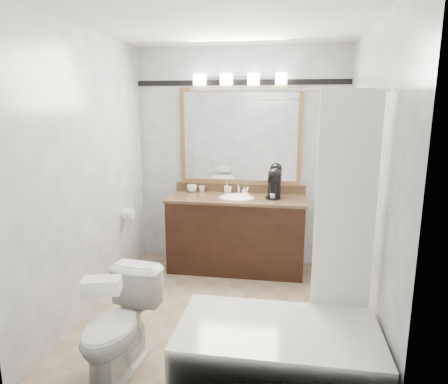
% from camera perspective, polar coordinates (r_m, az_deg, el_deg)
% --- Properties ---
extents(room, '(2.42, 2.62, 2.52)m').
position_cam_1_polar(room, '(3.38, -0.41, 2.02)').
color(room, '#9C8569').
rests_on(room, ground).
extents(vanity, '(1.53, 0.58, 0.97)m').
position_cam_1_polar(vanity, '(4.55, 1.78, -5.76)').
color(vanity, black).
rests_on(vanity, ground).
extents(mirror, '(1.40, 0.04, 1.10)m').
position_cam_1_polar(mirror, '(4.61, 2.31, 7.89)').
color(mirror, olive).
rests_on(mirror, room).
extents(vanity_light_bar, '(1.02, 0.14, 0.12)m').
position_cam_1_polar(vanity_light_bar, '(4.55, 2.29, 15.82)').
color(vanity_light_bar, silver).
rests_on(vanity_light_bar, room).
extents(accent_stripe, '(2.40, 0.01, 0.06)m').
position_cam_1_polar(accent_stripe, '(4.61, 2.39, 15.35)').
color(accent_stripe, black).
rests_on(accent_stripe, room).
extents(bathtub, '(1.30, 0.75, 1.96)m').
position_cam_1_polar(bathtub, '(2.85, 8.15, -21.31)').
color(bathtub, white).
rests_on(bathtub, ground).
extents(tp_roll, '(0.11, 0.12, 0.12)m').
position_cam_1_polar(tp_roll, '(4.44, -13.57, -3.09)').
color(tp_roll, white).
rests_on(tp_roll, room).
extents(toilet, '(0.48, 0.74, 0.70)m').
position_cam_1_polar(toilet, '(3.02, -14.78, -17.99)').
color(toilet, white).
rests_on(toilet, ground).
extents(tissue_box, '(0.25, 0.18, 0.09)m').
position_cam_1_polar(tissue_box, '(2.67, -17.06, -12.65)').
color(tissue_box, white).
rests_on(tissue_box, toilet).
extents(coffee_maker, '(0.17, 0.22, 0.33)m').
position_cam_1_polar(coffee_maker, '(4.42, 7.20, 1.35)').
color(coffee_maker, black).
rests_on(coffee_maker, vanity).
extents(cup_left, '(0.12, 0.12, 0.09)m').
position_cam_1_polar(cup_left, '(4.72, -4.61, 0.52)').
color(cup_left, white).
rests_on(cup_left, vanity).
extents(cup_right, '(0.08, 0.08, 0.07)m').
position_cam_1_polar(cup_right, '(4.72, -3.18, 0.43)').
color(cup_right, white).
rests_on(cup_right, vanity).
extents(soap_bottle_a, '(0.06, 0.07, 0.12)m').
position_cam_1_polar(soap_bottle_a, '(4.65, 0.36, 0.59)').
color(soap_bottle_a, white).
rests_on(soap_bottle_a, vanity).
extents(soap_bottle_b, '(0.07, 0.07, 0.08)m').
position_cam_1_polar(soap_bottle_b, '(4.62, 2.93, 0.25)').
color(soap_bottle_b, white).
rests_on(soap_bottle_b, vanity).
extents(soap_bar, '(0.10, 0.08, 0.03)m').
position_cam_1_polar(soap_bar, '(4.55, 2.99, -0.30)').
color(soap_bar, beige).
rests_on(soap_bar, vanity).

